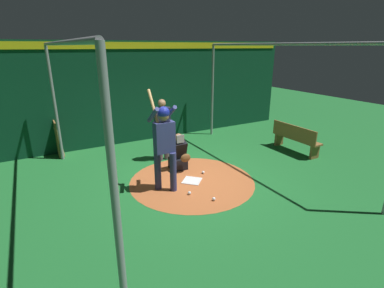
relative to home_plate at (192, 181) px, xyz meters
name	(u,v)px	position (x,y,z in m)	size (l,w,h in m)	color
ground_plane	(192,181)	(0.00, 0.00, -0.01)	(27.88, 27.88, 0.00)	#1E6B2D
dirt_circle	(192,181)	(0.00, 0.00, -0.01)	(3.01, 3.01, 0.01)	#B76033
home_plate	(192,181)	(0.00, 0.00, 0.00)	(0.42, 0.42, 0.01)	white
batter	(164,140)	(0.08, -0.73, 1.17)	(0.68, 0.49, 2.24)	navy
catcher	(179,155)	(-0.79, 0.04, 0.38)	(0.58, 0.40, 0.99)	black
umpire	(163,127)	(-1.63, -0.03, 0.97)	(0.22, 0.49, 1.75)	#4C4C51
back_wall	(137,92)	(-3.75, 0.00, 1.64)	(0.23, 11.88, 3.27)	#0C3D26
cage_frame	(192,87)	(0.00, 0.00, 2.24)	(6.26, 5.20, 3.19)	gray
bat_rack	(58,139)	(-3.51, -2.60, 0.48)	(0.70, 0.19, 1.05)	olive
bench	(295,138)	(-0.26, 3.77, 0.43)	(1.63, 0.36, 0.85)	olive
baseball_0	(203,172)	(-0.22, 0.45, 0.03)	(0.07, 0.07, 0.07)	white
baseball_1	(214,199)	(1.05, -0.06, 0.03)	(0.07, 0.07, 0.07)	white
baseball_2	(189,193)	(0.57, -0.38, 0.03)	(0.07, 0.07, 0.07)	white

